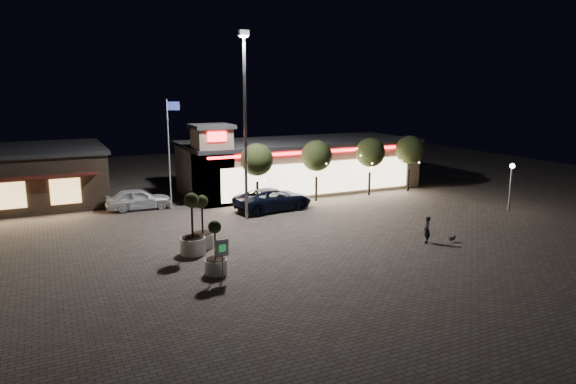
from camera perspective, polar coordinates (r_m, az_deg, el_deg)
name	(u,v)px	position (r m, az deg, el deg)	size (l,w,h in m)	color
ground	(265,258)	(27.32, -2.53, -7.29)	(90.00, 90.00, 0.00)	#695E55
retail_building	(295,164)	(44.68, 0.80, 3.09)	(20.40, 8.40, 6.10)	tan
floodlight_pole	(245,115)	(34.07, -4.80, 8.51)	(0.60, 0.40, 12.38)	gray
flagpole	(170,145)	(37.94, -12.98, 5.12)	(0.95, 0.10, 8.00)	white
lamp_post_east	(511,178)	(40.09, 23.56, 1.48)	(0.36, 0.36, 3.48)	gray
string_tree_a	(257,160)	(37.91, -3.48, 3.59)	(2.42, 2.42, 4.79)	#332319
string_tree_b	(317,156)	(40.02, 3.19, 4.02)	(2.42, 2.42, 4.79)	#332319
string_tree_c	(370,152)	(42.62, 9.13, 4.36)	(2.42, 2.42, 4.79)	#332319
string_tree_d	(410,150)	(44.99, 13.35, 4.57)	(2.42, 2.42, 4.79)	#332319
pickup_truck	(273,199)	(37.41, -1.64, -0.78)	(2.69, 5.84, 1.62)	black
white_sedan	(138,199)	(39.12, -16.29, -0.73)	(1.86, 4.63, 1.58)	white
pedestrian	(427,230)	(30.56, 15.18, -4.10)	(0.57, 0.37, 1.56)	black
dog	(452,238)	(31.28, 17.81, -4.86)	(0.51, 0.19, 0.27)	#59514C
planter_left	(193,235)	(28.04, -10.54, -4.75)	(1.37, 1.37, 3.36)	white
planter_mid	(216,258)	(25.02, -8.05, -7.22)	(1.08, 1.08, 2.65)	white
planter_right	(203,231)	(29.09, -9.46, -4.34)	(1.22, 1.22, 3.00)	white
valet_sign	(222,251)	(24.24, -7.31, -6.55)	(0.63, 0.10, 1.90)	gray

